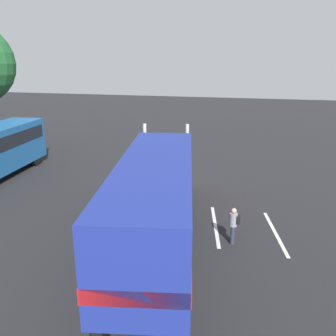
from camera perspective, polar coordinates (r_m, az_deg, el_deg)
ground_plane at (r=21.57m, az=0.00°, el=-3.59°), size 120.00×120.00×0.00m
lane_stripe_near at (r=17.20m, az=7.71°, el=-9.25°), size 4.34×1.08×0.01m
lane_stripe_mid at (r=17.11m, az=17.07°, el=-10.04°), size 4.33×1.13×0.01m
semi_truck at (r=14.05m, az=-1.63°, el=-4.03°), size 14.36×5.50×4.50m
person_bystander at (r=15.39m, az=10.64°, el=-9.00°), size 0.34×0.45×1.63m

